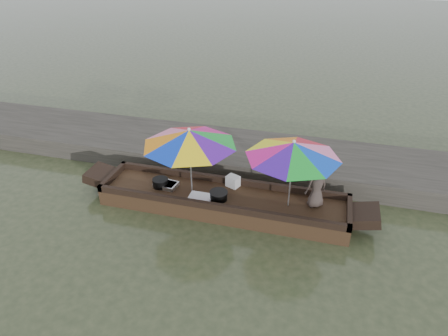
% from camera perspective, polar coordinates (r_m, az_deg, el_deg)
% --- Properties ---
extents(water, '(80.00, 80.00, 0.00)m').
position_cam_1_polar(water, '(9.06, -0.17, -5.80)').
color(water, '#2E3820').
rests_on(water, ground).
extents(dock, '(22.00, 2.20, 0.50)m').
position_cam_1_polar(dock, '(10.75, 2.97, 1.90)').
color(dock, '#2D2B26').
rests_on(dock, ground).
extents(boat_hull, '(5.50, 1.20, 0.35)m').
position_cam_1_polar(boat_hull, '(8.96, -0.17, -4.89)').
color(boat_hull, '#372314').
rests_on(boat_hull, water).
extents(cooking_pot, '(0.36, 0.36, 0.19)m').
position_cam_1_polar(cooking_pot, '(9.25, -9.07, -2.08)').
color(cooking_pot, black).
rests_on(cooking_pot, boat_hull).
extents(tray_crayfish, '(0.56, 0.42, 0.09)m').
position_cam_1_polar(tray_crayfish, '(9.25, -8.28, -2.36)').
color(tray_crayfish, silver).
rests_on(tray_crayfish, boat_hull).
extents(tray_scallop, '(0.51, 0.36, 0.06)m').
position_cam_1_polar(tray_scallop, '(8.76, -3.36, -4.23)').
color(tray_scallop, silver).
rests_on(tray_scallop, boat_hull).
extents(charcoal_grill, '(0.38, 0.38, 0.18)m').
position_cam_1_polar(charcoal_grill, '(8.69, -0.77, -3.99)').
color(charcoal_grill, black).
rests_on(charcoal_grill, boat_hull).
extents(supply_bag, '(0.34, 0.31, 0.26)m').
position_cam_1_polar(supply_bag, '(9.12, 1.29, -1.90)').
color(supply_bag, silver).
rests_on(supply_bag, boat_hull).
extents(vendor, '(0.56, 0.52, 0.96)m').
position_cam_1_polar(vendor, '(8.50, 13.10, -2.57)').
color(vendor, '#3F342F').
rests_on(vendor, boat_hull).
extents(umbrella_bow, '(2.05, 2.05, 1.55)m').
position_cam_1_polar(umbrella_bow, '(8.65, -4.81, 1.03)').
color(umbrella_bow, green).
rests_on(umbrella_bow, boat_hull).
extents(umbrella_stern, '(1.94, 1.94, 1.55)m').
position_cam_1_polar(umbrella_stern, '(8.24, 9.54, -0.90)').
color(umbrella_stern, pink).
rests_on(umbrella_stern, boat_hull).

